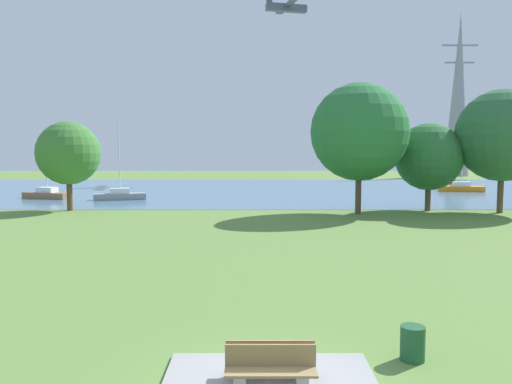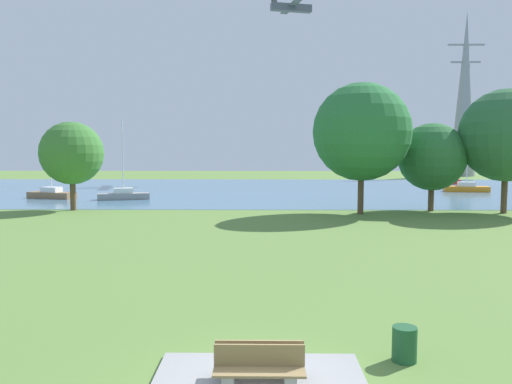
{
  "view_description": "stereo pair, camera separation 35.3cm",
  "coord_description": "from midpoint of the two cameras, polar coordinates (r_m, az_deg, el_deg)",
  "views": [
    {
      "loc": [
        -0.29,
        -9.74,
        4.84
      ],
      "look_at": [
        -0.31,
        17.49,
        2.51
      ],
      "focal_mm": 35.35,
      "sensor_mm": 36.0,
      "label": 1
    },
    {
      "loc": [
        0.07,
        -9.74,
        4.84
      ],
      "look_at": [
        -0.31,
        17.49,
        2.51
      ],
      "focal_mm": 35.35,
      "sensor_mm": 36.0,
      "label": 2
    }
  ],
  "objects": [
    {
      "name": "electricity_pylon",
      "position": [
        98.39,
        22.63,
        10.14
      ],
      "size": [
        6.4,
        4.4,
        28.95
      ],
      "color": "gray",
      "rests_on": "ground"
    },
    {
      "name": "litter_bin",
      "position": [
        12.51,
        17.26,
        -16.11
      ],
      "size": [
        0.56,
        0.56,
        0.8
      ],
      "primitive_type": "cylinder",
      "color": "#1E512D",
      "rests_on": "ground"
    },
    {
      "name": "tree_east_far",
      "position": [
        41.53,
        19.55,
        3.76
      ],
      "size": [
        5.24,
        5.24,
        6.85
      ],
      "color": "brown",
      "rests_on": "ground"
    },
    {
      "name": "water_surface",
      "position": [
        59.94,
        0.89,
        0.27
      ],
      "size": [
        140.0,
        40.0,
        0.02
      ],
      "primitive_type": "cube",
      "color": "teal",
      "rests_on": "ground"
    },
    {
      "name": "bench_facing_inland",
      "position": [
        10.43,
        1.4,
        -19.86
      ],
      "size": [
        1.8,
        0.48,
        0.89
      ],
      "color": "#9F9B8F",
      "rests_on": "concrete_pad"
    },
    {
      "name": "sailboat_orange",
      "position": [
        61.95,
        22.86,
        0.44
      ],
      "size": [
        4.98,
        2.23,
        5.77
      ],
      "color": "orange",
      "rests_on": "water_surface"
    },
    {
      "name": "bench_facing_water",
      "position": [
        10.92,
        1.37,
        -18.67
      ],
      "size": [
        1.8,
        0.48,
        0.89
      ],
      "color": "#9F9B8F",
      "rests_on": "concrete_pad"
    },
    {
      "name": "ground_plane",
      "position": [
        32.11,
        0.98,
        -3.78
      ],
      "size": [
        160.0,
        160.0,
        0.0
      ],
      "primitive_type": "plane",
      "color": "olive"
    },
    {
      "name": "light_aircraft",
      "position": [
        82.58,
        4.1,
        20.11
      ],
      "size": [
        6.48,
        8.42,
        2.1
      ],
      "color": "#4C5156"
    },
    {
      "name": "sailboat_brown",
      "position": [
        53.33,
        -21.95,
        -0.19
      ],
      "size": [
        5.03,
        2.87,
        5.38
      ],
      "color": "brown",
      "rests_on": "water_surface"
    },
    {
      "name": "tree_west_near",
      "position": [
        42.13,
        -19.91,
        4.14
      ],
      "size": [
        4.93,
        4.93,
        6.98
      ],
      "color": "brown",
      "rests_on": "ground"
    },
    {
      "name": "sailboat_gray",
      "position": [
        49.81,
        -14.56,
        -0.3
      ],
      "size": [
        5.03,
        2.76,
        7.64
      ],
      "color": "gray",
      "rests_on": "water_surface"
    },
    {
      "name": "tree_west_far",
      "position": [
        38.08,
        12.14,
        6.66
      ],
      "size": [
        7.23,
        7.23,
        9.71
      ],
      "color": "brown",
      "rests_on": "ground"
    },
    {
      "name": "tree_mid_shore",
      "position": [
        42.22,
        26.72,
        5.75
      ],
      "size": [
        6.93,
        6.93,
        9.33
      ],
      "color": "brown",
      "rests_on": "ground"
    },
    {
      "name": "sailboat_red",
      "position": [
        74.78,
        20.41,
        1.24
      ],
      "size": [
        4.99,
        2.3,
        7.88
      ],
      "color": "red",
      "rests_on": "water_surface"
    }
  ]
}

